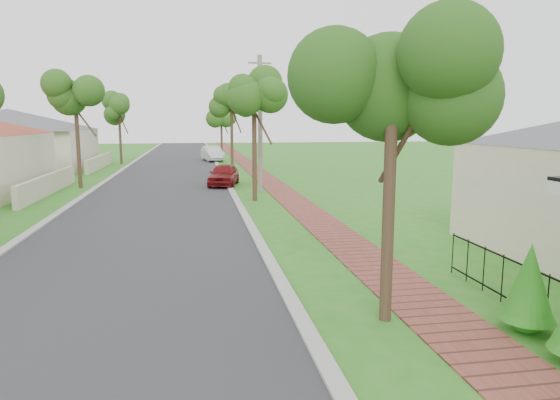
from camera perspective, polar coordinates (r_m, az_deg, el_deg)
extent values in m
plane|color=#24751B|center=(7.88, 0.30, -18.69)|extent=(160.00, 160.00, 0.00)
cube|color=#28282B|center=(27.18, -13.38, 1.00)|extent=(7.00, 120.00, 0.02)
cube|color=#9E9E99|center=(27.18, -5.68, 1.20)|extent=(0.30, 120.00, 0.10)
cube|color=#9E9E99|center=(27.66, -20.94, 0.78)|extent=(0.30, 120.00, 0.10)
cube|color=brown|center=(27.48, -0.26, 1.33)|extent=(1.50, 120.00, 0.03)
cylinder|color=black|center=(10.21, 28.26, -10.16)|extent=(0.02, 0.02, 1.00)
cylinder|color=black|center=(10.71, 26.06, -9.12)|extent=(0.02, 0.02, 1.00)
cylinder|color=black|center=(11.23, 24.07, -8.17)|extent=(0.02, 0.02, 1.00)
cylinder|color=black|center=(11.76, 22.26, -7.29)|extent=(0.02, 0.02, 1.00)
cylinder|color=black|center=(12.31, 20.62, -6.48)|extent=(0.02, 0.02, 1.00)
cylinder|color=black|center=(12.87, 19.13, -5.74)|extent=(0.02, 0.02, 1.00)
cylinder|color=#382619|center=(23.07, -2.94, 5.53)|extent=(0.22, 0.22, 4.55)
sphere|color=#174311|center=(23.05, -2.99, 11.51)|extent=(1.70, 1.70, 1.70)
cylinder|color=#382619|center=(36.99, -5.53, 7.07)|extent=(0.22, 0.22, 4.90)
sphere|color=#174311|center=(37.00, -5.59, 11.08)|extent=(1.70, 1.70, 1.70)
cylinder|color=#382619|center=(50.97, -6.69, 7.17)|extent=(0.22, 0.22, 4.20)
sphere|color=#174311|center=(50.95, -6.74, 9.66)|extent=(1.70, 1.70, 1.70)
cylinder|color=#382619|center=(29.57, -22.09, 5.99)|extent=(0.22, 0.22, 4.90)
sphere|color=#174311|center=(29.58, -22.39, 11.00)|extent=(1.70, 1.70, 1.70)
cylinder|color=#382619|center=(45.33, -17.79, 6.81)|extent=(0.22, 0.22, 4.55)
sphere|color=#174311|center=(45.32, -17.94, 9.84)|extent=(1.70, 1.70, 1.70)
sphere|color=#166714|center=(9.94, 26.37, -11.49)|extent=(0.72, 0.72, 0.72)
cone|color=#166714|center=(9.75, 26.63, -8.03)|extent=(0.82, 0.82, 1.25)
cube|color=#BFB299|center=(28.05, -24.91, 1.68)|extent=(0.25, 10.00, 1.00)
cube|color=beige|center=(43.19, -28.42, 5.04)|extent=(11.00, 10.00, 3.00)
pyramid|color=#4C4C51|center=(43.13, -28.65, 8.09)|extent=(15.56, 15.56, 1.60)
cube|color=#BFB299|center=(41.65, -19.93, 4.10)|extent=(0.25, 10.00, 1.00)
imported|color=maroon|center=(28.80, -6.44, 2.88)|extent=(2.21, 3.90, 1.25)
imported|color=silver|center=(46.78, -7.73, 5.25)|extent=(2.15, 4.33, 1.37)
cylinder|color=#382619|center=(9.16, 12.32, -0.52)|extent=(0.22, 0.22, 4.36)
sphere|color=#285418|center=(9.08, 12.82, 13.98)|extent=(2.17, 2.17, 2.17)
cylinder|color=gray|center=(26.00, -2.28, 8.60)|extent=(0.24, 0.24, 6.98)
cube|color=gray|center=(26.16, -2.33, 15.38)|extent=(1.20, 0.08, 0.08)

